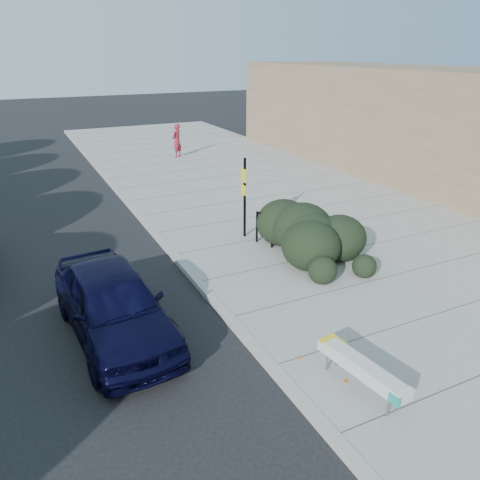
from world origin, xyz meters
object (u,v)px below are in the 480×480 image
(bench, at_px, (362,368))
(sign_post, at_px, (244,193))
(bike_rack, at_px, (264,226))
(pedestrian, at_px, (177,141))
(sedan_navy, at_px, (113,304))

(bench, distance_m, sign_post, 7.91)
(sign_post, bearing_deg, bike_rack, -78.29)
(bench, bearing_deg, bike_rack, 68.58)
(bike_rack, xyz_separation_m, sign_post, (-0.25, 0.92, 0.86))
(sign_post, bearing_deg, bench, -104.40)
(sign_post, bearing_deg, pedestrian, 77.24)
(bench, distance_m, sedan_navy, 5.34)
(pedestrian, bearing_deg, sedan_navy, 30.00)
(pedestrian, bearing_deg, sign_post, 44.13)
(bike_rack, distance_m, pedestrian, 13.83)
(bench, height_order, sign_post, sign_post)
(bench, xyz_separation_m, pedestrian, (3.54, 20.49, 0.47))
(sign_post, xyz_separation_m, pedestrian, (2.07, 12.78, -0.55))
(bike_rack, relative_size, sedan_navy, 0.22)
(sedan_navy, height_order, pedestrian, pedestrian)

